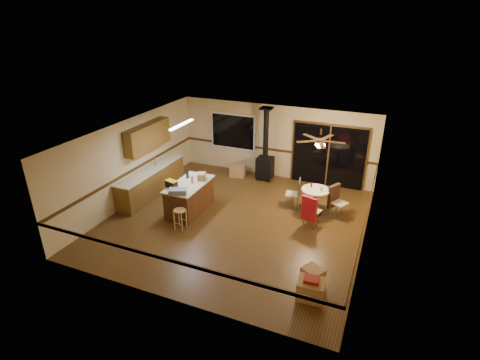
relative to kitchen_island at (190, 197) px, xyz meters
The scene contains 35 objects.
floor 1.57m from the kitchen_island, ahead, with size 7.00×7.00×0.00m, color #4C3115.
ceiling 2.62m from the kitchen_island, ahead, with size 7.00×7.00×0.00m, color silver.
wall_back 3.90m from the kitchen_island, 66.80° to the left, with size 7.00×7.00×0.00m, color #D0B784.
wall_front 3.90m from the kitchen_island, 66.80° to the right, with size 7.00×7.00×0.00m, color #D0B784.
wall_left 2.17m from the kitchen_island, behind, with size 7.00×7.00×0.00m, color #D0B784.
wall_right 5.07m from the kitchen_island, ahead, with size 7.00×7.00×0.00m, color #D0B784.
chair_rail 1.60m from the kitchen_island, ahead, with size 7.00×7.00×0.08m, color #422910, non-canonical shape.
window 3.61m from the kitchen_island, 91.66° to the left, with size 1.72×0.10×1.32m, color black.
sliding_door 4.88m from the kitchen_island, 45.42° to the left, with size 2.52×0.10×2.10m, color black.
lower_cabinets 1.77m from the kitchen_island, 163.61° to the left, with size 0.60×3.00×0.86m, color brown.
countertop 1.82m from the kitchen_island, 163.61° to the left, with size 0.64×3.04×0.04m, color beige.
upper_cabinets 2.43m from the kitchen_island, 159.02° to the left, with size 0.35×2.00×0.80m, color brown.
kitchen_island is the anchor object (origin of this frame).
wood_stove 3.33m from the kitchen_island, 66.91° to the left, with size 0.55×0.50×2.52m.
ceiling_fan 4.10m from the kitchen_island, 20.54° to the left, with size 0.24×0.24×0.55m.
fluorescent_strip 2.15m from the kitchen_island, 135.00° to the left, with size 0.10×1.20×0.04m, color white.
toolbox_grey 0.89m from the kitchen_island, 84.67° to the right, with size 0.49×0.27×0.15m, color slate.
toolbox_black 0.76m from the kitchen_island, 127.05° to the right, with size 0.35×0.18×0.19m, color black.
toolbox_yellow_lid 0.84m from the kitchen_island, 127.05° to the right, with size 0.34×0.18×0.03m, color gold.
box_on_island 0.71m from the kitchen_island, 61.39° to the left, with size 0.23×0.31×0.20m, color #A27548.
bottle_dark 0.72m from the kitchen_island, 125.23° to the left, with size 0.08×0.08×0.29m, color black.
bottle_pink 0.56m from the kitchen_island, 49.53° to the left, with size 0.07×0.07×0.21m, color #D84C8C.
bottle_white 0.76m from the kitchen_island, 75.03° to the left, with size 0.06×0.06×0.19m, color white.
bar_stool 1.05m from the kitchen_island, 75.10° to the right, with size 0.33×0.33×0.59m, color tan.
blue_bucket 0.60m from the kitchen_island, 71.85° to the right, with size 0.33×0.33×0.27m, color blue.
dining_table 3.70m from the kitchen_island, 20.54° to the left, with size 0.82×0.82×0.78m.
glass_red 3.62m from the kitchen_island, 22.87° to the left, with size 0.05×0.05×0.14m, color #590C14.
glass_cream 3.87m from the kitchen_island, 18.91° to the left, with size 0.06×0.06×0.14m, color beige.
chair_left 3.20m from the kitchen_island, 26.28° to the left, with size 0.47×0.46×0.51m.
chair_near 3.54m from the kitchen_island, ahead, with size 0.53×0.56×0.70m.
chair_right 4.25m from the kitchen_island, 19.66° to the left, with size 0.60×0.58×0.70m.
box_under_window 2.97m from the kitchen_island, 84.27° to the left, with size 0.53×0.42×0.42m, color #A27548.
box_corner_a 4.80m from the kitchen_island, 28.90° to the right, with size 0.56×0.47×0.42m, color #A27548.
box_corner_b 4.52m from the kitchen_island, 23.72° to the right, with size 0.44×0.38×0.35m, color #A27548.
box_small_red 4.80m from the kitchen_island, 28.90° to the right, with size 0.30×0.25×0.08m, color maroon.
Camera 1 is at (3.73, -8.56, 5.50)m, focal length 28.00 mm.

